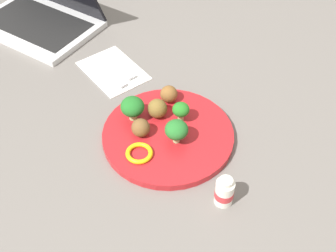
% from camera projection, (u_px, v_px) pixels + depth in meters
% --- Properties ---
extents(ground_plane, '(4.00, 4.00, 0.00)m').
position_uv_depth(ground_plane, '(168.00, 138.00, 0.95)').
color(ground_plane, slate).
extents(plate, '(0.28, 0.28, 0.02)m').
position_uv_depth(plate, '(168.00, 135.00, 0.94)').
color(plate, red).
rests_on(plate, ground_plane).
extents(broccoli_floret_near_rim, '(0.05, 0.05, 0.05)m').
position_uv_depth(broccoli_floret_near_rim, '(178.00, 129.00, 0.90)').
color(broccoli_floret_near_rim, '#A7C381').
rests_on(broccoli_floret_near_rim, plate).
extents(broccoli_floret_front_left, '(0.04, 0.04, 0.05)m').
position_uv_depth(broccoli_floret_front_left, '(181.00, 110.00, 0.94)').
color(broccoli_floret_front_left, '#A1B874').
rests_on(broccoli_floret_front_left, plate).
extents(broccoli_floret_front_right, '(0.05, 0.05, 0.06)m').
position_uv_depth(broccoli_floret_front_right, '(132.00, 107.00, 0.94)').
color(broccoli_floret_front_right, '#9EC879').
rests_on(broccoli_floret_front_right, plate).
extents(meatball_near_rim, '(0.04, 0.04, 0.04)m').
position_uv_depth(meatball_near_rim, '(157.00, 108.00, 0.96)').
color(meatball_near_rim, brown).
rests_on(meatball_near_rim, plate).
extents(meatball_mid_right, '(0.04, 0.04, 0.04)m').
position_uv_depth(meatball_mid_right, '(169.00, 94.00, 0.99)').
color(meatball_mid_right, brown).
rests_on(meatball_mid_right, plate).
extents(meatball_front_left, '(0.04, 0.04, 0.04)m').
position_uv_depth(meatball_front_left, '(141.00, 128.00, 0.92)').
color(meatball_front_left, brown).
rests_on(meatball_front_left, plate).
extents(pepper_ring_center, '(0.07, 0.07, 0.01)m').
position_uv_depth(pepper_ring_center, '(139.00, 153.00, 0.89)').
color(pepper_ring_center, yellow).
rests_on(pepper_ring_center, plate).
extents(napkin, '(0.17, 0.13, 0.01)m').
position_uv_depth(napkin, '(113.00, 70.00, 1.10)').
color(napkin, white).
rests_on(napkin, ground_plane).
extents(fork, '(0.12, 0.02, 0.01)m').
position_uv_depth(fork, '(121.00, 68.00, 1.10)').
color(fork, silver).
rests_on(fork, napkin).
extents(knife, '(0.15, 0.03, 0.01)m').
position_uv_depth(knife, '(108.00, 73.00, 1.09)').
color(knife, silver).
rests_on(knife, napkin).
extents(yogurt_bottle, '(0.04, 0.04, 0.07)m').
position_uv_depth(yogurt_bottle, '(224.00, 192.00, 0.81)').
color(yogurt_bottle, white).
rests_on(yogurt_bottle, ground_plane).
extents(laptop, '(0.38, 0.32, 0.20)m').
position_uv_depth(laptop, '(41.00, 12.00, 1.22)').
color(laptop, silver).
rests_on(laptop, ground_plane).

